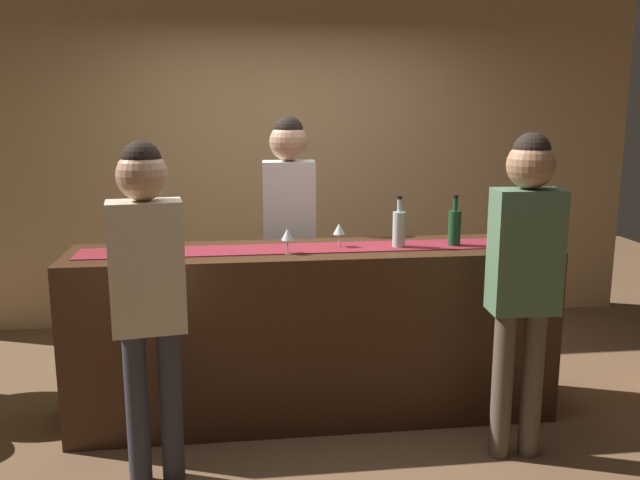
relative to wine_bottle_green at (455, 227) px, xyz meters
The scene contains 12 objects.
ground_plane 1.41m from the wine_bottle_green, behind, with size 10.00×10.00×0.00m, color brown.
back_wall 2.13m from the wine_bottle_green, 113.18° to the left, with size 6.00×0.12×2.90m, color tan.
bar_counter 1.04m from the wine_bottle_green, behind, with size 2.81×0.60×1.02m, color #3D2314.
counter_runner_cloth 0.84m from the wine_bottle_green, behind, with size 2.67×0.28×0.01m, color maroon.
wine_bottle_green is the anchor object (origin of this frame).
wine_bottle_amber 1.96m from the wine_bottle_green, behind, with size 0.07×0.07×0.30m.
wine_bottle_clear 0.33m from the wine_bottle_green, behind, with size 0.07×0.07×0.30m.
wine_glass_near_customer 0.68m from the wine_bottle_green, behind, with size 0.07×0.07×0.14m.
wine_glass_mid_counter 0.99m from the wine_bottle_green, behind, with size 0.07×0.07×0.14m.
bartender 1.11m from the wine_bottle_green, 146.40° to the left, with size 0.35×0.25×1.77m.
customer_sipping 0.62m from the wine_bottle_green, 73.54° to the right, with size 0.35×0.24×1.71m.
customer_browsing 1.80m from the wine_bottle_green, 160.10° to the right, with size 0.37×0.25×1.68m.
Camera 1 is at (-0.45, -3.76, 1.84)m, focal length 37.56 mm.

